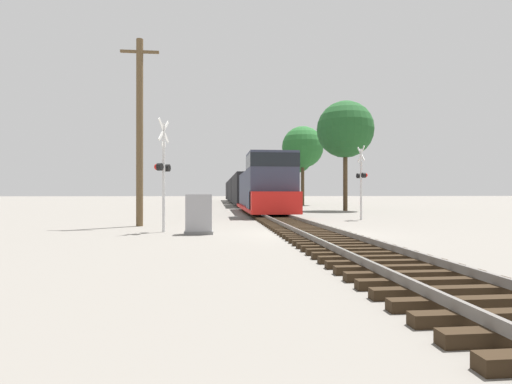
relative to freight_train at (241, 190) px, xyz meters
name	(u,v)px	position (x,y,z in m)	size (l,w,h in m)	color
ground_plane	(310,234)	(0.00, -41.31, -1.96)	(400.00, 400.00, 0.00)	slate
rail_track_bed	(310,231)	(0.00, -41.31, -1.82)	(2.60, 160.00, 0.31)	black
freight_train	(241,190)	(0.00, 0.00, 0.00)	(3.07, 66.54, 4.18)	#33384C
crossing_signal_near	(163,170)	(-5.68, -39.94, 0.56)	(0.57, 1.01, 4.54)	silver
crossing_signal_far	(361,178)	(4.91, -33.68, 0.50)	(0.38, 1.01, 4.32)	silver
relay_cabinet	(199,214)	(-4.21, -40.90, -1.21)	(1.09, 0.66, 1.52)	slate
utility_pole	(140,130)	(-7.17, -36.90, 2.59)	(1.80, 0.32, 8.88)	brown
tree_far_right	(345,130)	(7.92, -21.66, 5.28)	(5.06, 5.06, 9.80)	#473521
tree_mid_background	(303,147)	(7.68, -5.15, 5.60)	(5.41, 5.41, 10.29)	#473521
tree_deep_background	(298,160)	(9.61, 6.96, 5.00)	(4.29, 4.29, 9.18)	#473521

